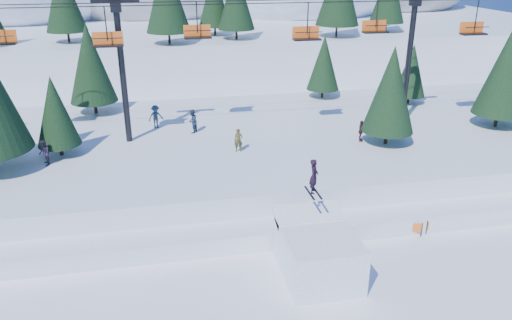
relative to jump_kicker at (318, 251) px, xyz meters
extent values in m
plane|color=white|center=(-0.75, -2.49, -1.35)|extent=(160.00, 160.00, 0.00)
cube|color=white|center=(-0.75, 15.51, -0.10)|extent=(70.00, 22.00, 2.50)
cube|color=white|center=(-0.75, 5.51, -0.80)|extent=(70.00, 6.00, 1.10)
cube|color=white|center=(-0.75, 65.51, 1.65)|extent=(110.00, 60.00, 6.00)
cylinder|color=black|center=(-5.62, 37.36, 5.32)|extent=(0.26, 0.26, 1.34)
cylinder|color=black|center=(2.39, 39.35, 5.24)|extent=(0.26, 0.26, 1.17)
cylinder|color=black|center=(14.75, 38.74, 5.36)|extent=(0.26, 0.26, 1.42)
cylinder|color=black|center=(-16.98, 40.94, 5.27)|extent=(0.26, 0.26, 1.24)
cylinder|color=black|center=(22.53, 41.48, 5.25)|extent=(0.26, 0.26, 1.20)
cylinder|color=black|center=(0.27, 43.08, 5.20)|extent=(0.26, 0.26, 1.09)
cube|color=white|center=(0.00, -0.14, -0.12)|extent=(3.61, 4.46, 2.44)
cube|color=white|center=(0.00, 1.78, 1.15)|extent=(3.61, 1.56, 0.87)
imported|color=black|center=(0.10, 1.46, 3.57)|extent=(0.68, 0.79, 1.84)
cube|color=black|center=(-0.10, 1.46, 2.64)|extent=(0.11, 1.65, 0.03)
cube|color=black|center=(0.30, 1.46, 2.64)|extent=(0.11, 1.65, 0.03)
cylinder|color=black|center=(-9.75, 15.51, 6.15)|extent=(0.44, 0.44, 10.00)
cube|color=black|center=(-9.75, 15.51, 11.25)|extent=(3.20, 0.35, 0.35)
cube|color=black|center=(-9.75, 15.51, 10.80)|extent=(0.70, 0.70, 0.70)
cylinder|color=black|center=(12.25, 15.51, 6.15)|extent=(0.44, 0.44, 10.00)
cube|color=black|center=(12.25, 15.51, 10.80)|extent=(0.70, 0.70, 0.70)
cylinder|color=black|center=(1.25, 14.31, 10.95)|extent=(46.00, 0.06, 0.06)
cylinder|color=black|center=(1.25, 16.71, 10.95)|extent=(46.00, 0.06, 0.06)
cube|color=black|center=(-17.70, 16.71, 8.40)|extent=(2.00, 0.75, 0.12)
cube|color=orange|center=(-17.70, 17.09, 8.85)|extent=(2.00, 0.10, 0.85)
cylinder|color=black|center=(-10.42, 14.31, 9.85)|extent=(0.08, 0.08, 2.20)
cube|color=black|center=(-10.42, 14.31, 8.40)|extent=(2.00, 0.75, 0.12)
cube|color=orange|center=(-10.42, 14.69, 8.85)|extent=(2.00, 0.10, 0.85)
cylinder|color=black|center=(-10.42, 13.96, 8.95)|extent=(2.00, 0.06, 0.06)
cylinder|color=black|center=(-4.20, 16.71, 9.85)|extent=(0.08, 0.08, 2.20)
cube|color=black|center=(-4.20, 16.71, 8.40)|extent=(2.00, 0.75, 0.12)
cube|color=orange|center=(-4.20, 17.09, 8.85)|extent=(2.00, 0.10, 0.85)
cylinder|color=black|center=(-4.20, 16.36, 8.95)|extent=(2.00, 0.06, 0.06)
cylinder|color=black|center=(3.43, 14.31, 9.85)|extent=(0.08, 0.08, 2.20)
cube|color=black|center=(3.43, 14.31, 8.40)|extent=(2.00, 0.75, 0.12)
cube|color=orange|center=(3.43, 14.69, 8.85)|extent=(2.00, 0.10, 0.85)
cylinder|color=black|center=(3.43, 13.96, 8.95)|extent=(2.00, 0.06, 0.06)
cylinder|color=black|center=(9.78, 16.71, 9.85)|extent=(0.08, 0.08, 2.20)
cube|color=black|center=(9.78, 16.71, 8.40)|extent=(2.00, 0.75, 0.12)
cube|color=orange|center=(9.78, 17.09, 8.85)|extent=(2.00, 0.10, 0.85)
cylinder|color=black|center=(9.78, 16.36, 8.95)|extent=(2.00, 0.06, 0.06)
cylinder|color=black|center=(16.78, 14.31, 9.85)|extent=(0.08, 0.08, 2.20)
cube|color=black|center=(16.78, 14.31, 8.40)|extent=(2.00, 0.75, 0.12)
cube|color=orange|center=(16.78, 14.69, 8.85)|extent=(2.00, 0.10, 0.85)
cylinder|color=black|center=(16.78, 13.96, 8.95)|extent=(2.00, 0.06, 0.06)
cylinder|color=black|center=(19.23, 13.05, 1.70)|extent=(0.26, 0.26, 1.10)
cone|color=#1C3C1B|center=(19.23, 13.05, 5.64)|extent=(4.09, 4.09, 6.77)
cylinder|color=black|center=(15.51, 20.75, 1.54)|extent=(0.26, 0.26, 0.77)
cone|color=#1C3C1B|center=(15.51, 20.75, 4.28)|extent=(2.85, 2.85, 4.72)
cylinder|color=black|center=(-12.85, 23.37, 1.69)|extent=(0.26, 0.26, 1.08)
cone|color=#1C3C1B|center=(-12.85, 23.37, 5.56)|extent=(4.02, 4.02, 6.64)
cylinder|color=black|center=(8.31, 24.35, 1.57)|extent=(0.26, 0.26, 0.83)
cone|color=#1C3C1B|center=(8.31, 24.35, 4.55)|extent=(3.10, 3.10, 5.12)
cylinder|color=black|center=(-14.28, 13.54, 1.54)|extent=(0.26, 0.26, 0.78)
cone|color=#1C3C1B|center=(-14.28, 13.54, 4.33)|extent=(2.90, 2.90, 4.80)
cylinder|color=black|center=(8.78, 11.15, 1.65)|extent=(0.26, 0.26, 1.00)
cone|color=#1C3C1B|center=(8.78, 11.15, 5.23)|extent=(3.72, 3.72, 6.15)
imported|color=#223549|center=(-7.71, 18.17, 2.09)|extent=(1.37, 1.03, 1.88)
imported|color=#49411D|center=(-2.10, 11.72, 1.99)|extent=(0.66, 0.48, 1.67)
imported|color=#391B21|center=(7.16, 12.00, 1.96)|extent=(0.76, 1.02, 1.61)
imported|color=#192D31|center=(11.29, 18.38, 2.00)|extent=(0.98, 0.84, 1.70)
imported|color=#2B2339|center=(-15.02, 11.84, 2.02)|extent=(0.86, 0.98, 1.73)
imported|color=#273751|center=(-4.94, 16.45, 2.09)|extent=(1.18, 1.39, 1.86)
cylinder|color=black|center=(4.62, 3.45, -0.90)|extent=(0.06, 0.06, 0.90)
cylinder|color=black|center=(7.18, 2.31, -0.90)|extent=(0.06, 0.06, 0.90)
cube|color=orange|center=(5.90, 2.88, -0.80)|extent=(2.57, 1.18, 0.55)
cylinder|color=black|center=(7.61, 2.49, -0.90)|extent=(0.06, 0.06, 0.90)
cylinder|color=black|center=(10.30, 3.28, -0.90)|extent=(0.06, 0.06, 0.90)
cube|color=orange|center=(8.96, 2.89, -0.80)|extent=(2.70, 0.83, 0.55)
camera|label=1|loc=(-7.44, -20.73, 14.07)|focal=35.00mm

